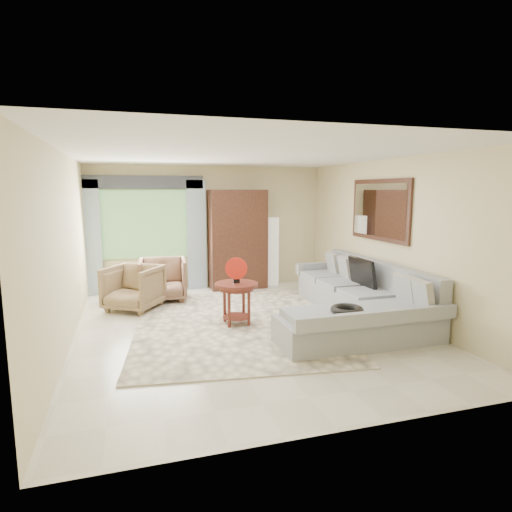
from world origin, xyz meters
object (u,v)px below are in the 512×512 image
object	(u,v)px
coffee_table	(237,303)
armchair_right	(163,280)
armchair_left	(133,288)
floor_lamp	(272,251)
sectional_sofa	(357,304)
tv_screen	(362,273)
armoire	(237,239)
potted_plant	(113,285)

from	to	relation	value
coffee_table	armchair_right	world-z (taller)	armchair_right
coffee_table	armchair_left	xyz separation A→B (m)	(-1.52, 1.36, 0.04)
armchair_right	floor_lamp	bearing A→B (deg)	21.00
sectional_sofa	floor_lamp	bearing A→B (deg)	98.33
tv_screen	armoire	xyz separation A→B (m)	(-1.50, 2.58, 0.33)
sectional_sofa	armchair_right	size ratio (longest dim) A/B	3.89
coffee_table	armoire	world-z (taller)	armoire
sectional_sofa	coffee_table	xyz separation A→B (m)	(-1.90, 0.36, 0.07)
coffee_table	potted_plant	distance (m)	2.84
tv_screen	floor_lamp	xyz separation A→B (m)	(-0.70, 2.64, 0.03)
sectional_sofa	tv_screen	xyz separation A→B (m)	(0.27, 0.32, 0.44)
sectional_sofa	floor_lamp	xyz separation A→B (m)	(-0.43, 2.96, 0.47)
tv_screen	armoire	size ratio (longest dim) A/B	0.35
armchair_right	floor_lamp	distance (m)	2.57
coffee_table	armchair_right	distance (m)	2.11
floor_lamp	potted_plant	bearing A→B (deg)	-171.97
armoire	tv_screen	bearing A→B (deg)	-59.81
coffee_table	armchair_right	size ratio (longest dim) A/B	0.75
tv_screen	floor_lamp	size ratio (longest dim) A/B	0.49
tv_screen	armchair_right	xyz separation A→B (m)	(-3.14, 1.92, -0.32)
armchair_right	coffee_table	bearing A→B (deg)	-58.02
coffee_table	potted_plant	xyz separation A→B (m)	(-1.90, 2.12, -0.06)
sectional_sofa	armoire	world-z (taller)	armoire
floor_lamp	armoire	bearing A→B (deg)	-175.71
armoire	armchair_left	bearing A→B (deg)	-151.86
potted_plant	armchair_left	bearing A→B (deg)	-63.78
potted_plant	tv_screen	bearing A→B (deg)	-28.04
tv_screen	potted_plant	size ratio (longest dim) A/B	1.25
tv_screen	coffee_table	xyz separation A→B (m)	(-2.17, 0.04, -0.37)
sectional_sofa	armchair_left	xyz separation A→B (m)	(-3.42, 1.73, 0.11)
coffee_table	potted_plant	size ratio (longest dim) A/B	1.13
armchair_left	sectional_sofa	bearing A→B (deg)	6.61
sectional_sofa	floor_lamp	size ratio (longest dim) A/B	2.31
armchair_right	potted_plant	world-z (taller)	armchair_right
floor_lamp	tv_screen	bearing A→B (deg)	-75.14
armoire	floor_lamp	bearing A→B (deg)	4.29
coffee_table	armchair_left	bearing A→B (deg)	138.14
armoire	floor_lamp	distance (m)	0.86
coffee_table	potted_plant	world-z (taller)	coffee_table
armchair_left	potted_plant	distance (m)	0.85
armchair_left	armchair_right	bearing A→B (deg)	76.32
potted_plant	floor_lamp	bearing A→B (deg)	8.03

